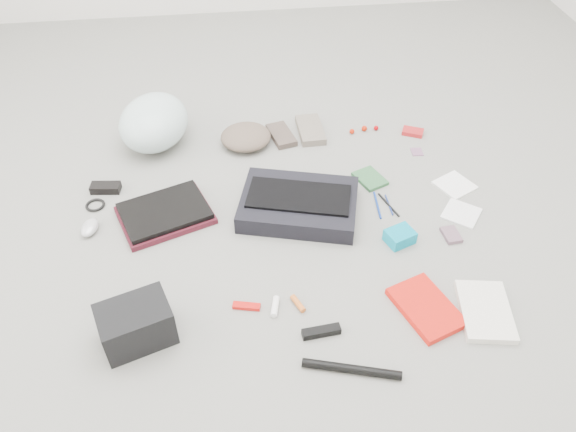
{
  "coord_description": "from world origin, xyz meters",
  "views": [
    {
      "loc": [
        -0.19,
        -1.54,
        1.5
      ],
      "look_at": [
        0.0,
        0.0,
        0.05
      ],
      "focal_mm": 35.0,
      "sensor_mm": 36.0,
      "label": 1
    }
  ],
  "objects": [
    {
      "name": "pen_blue",
      "position": [
        0.37,
        0.07,
        0.0
      ],
      "size": [
        0.02,
        0.16,
        0.01
      ],
      "primitive_type": "cylinder",
      "rotation": [
        1.57,
        0.0,
        -0.07
      ],
      "color": "#113495",
      "rests_on": "ground_plane"
    },
    {
      "name": "stamp_sheet",
      "position": [
        0.63,
        0.4,
        0.0
      ],
      "size": [
        0.05,
        0.06,
        0.0
      ],
      "primitive_type": "cube",
      "rotation": [
        0.0,
        0.0,
        -0.06
      ],
      "color": "#8E5D80",
      "rests_on": "ground_plane"
    },
    {
      "name": "accordion_wallet",
      "position": [
        0.4,
        -0.14,
        0.02
      ],
      "size": [
        0.12,
        0.11,
        0.05
      ],
      "primitive_type": "cube",
      "rotation": [
        0.0,
        0.0,
        0.37
      ],
      "color": "#0399BE",
      "rests_on": "ground_plane"
    },
    {
      "name": "laptop",
      "position": [
        -0.47,
        0.1,
        0.03
      ],
      "size": [
        0.38,
        0.33,
        0.02
      ],
      "primitive_type": "cube",
      "rotation": [
        0.0,
        0.0,
        0.35
      ],
      "color": "black",
      "rests_on": "laptop_sleeve"
    },
    {
      "name": "multitool",
      "position": [
        -0.19,
        -0.37,
        0.01
      ],
      "size": [
        0.1,
        0.05,
        0.01
      ],
      "primitive_type": "cube",
      "rotation": [
        0.0,
        0.0,
        -0.23
      ],
      "color": "red",
      "rests_on": "ground_plane"
    },
    {
      "name": "pen_navy",
      "position": [
        0.41,
        0.06,
        0.0
      ],
      "size": [
        0.01,
        0.12,
        0.01
      ],
      "primitive_type": "cylinder",
      "rotation": [
        1.57,
        0.0,
        -0.0
      ],
      "color": "navy",
      "rests_on": "ground_plane"
    },
    {
      "name": "bag_flap",
      "position": [
        0.05,
        0.07,
        0.08
      ],
      "size": [
        0.43,
        0.28,
        0.01
      ],
      "primitive_type": "cube",
      "rotation": [
        0.0,
        0.0,
        -0.26
      ],
      "color": "black",
      "rests_on": "messenger_bag"
    },
    {
      "name": "book_red",
      "position": [
        0.4,
        -0.46,
        0.01
      ],
      "size": [
        0.23,
        0.28,
        0.03
      ],
      "primitive_type": "cube",
      "rotation": [
        0.0,
        0.0,
        0.35
      ],
      "color": "red",
      "rests_on": "ground_plane"
    },
    {
      "name": "lollipop_c",
      "position": [
        0.49,
        0.59,
        0.01
      ],
      "size": [
        0.02,
        0.02,
        0.02
      ],
      "primitive_type": "sphere",
      "rotation": [
        0.0,
        0.0,
        -0.06
      ],
      "color": "#A50106",
      "rests_on": "ground_plane"
    },
    {
      "name": "ground_plane",
      "position": [
        0.0,
        0.0,
        0.0
      ],
      "size": [
        4.0,
        4.0,
        0.0
      ],
      "primitive_type": "plane",
      "color": "gray"
    },
    {
      "name": "toiletry_tube_orange",
      "position": [
        -0.01,
        -0.39,
        0.01
      ],
      "size": [
        0.05,
        0.07,
        0.02
      ],
      "primitive_type": "cylinder",
      "rotation": [
        1.57,
        0.0,
        0.42
      ],
      "color": "#CD6122",
      "rests_on": "ground_plane"
    },
    {
      "name": "lollipop_a",
      "position": [
        0.37,
        0.57,
        0.01
      ],
      "size": [
        0.03,
        0.03,
        0.02
      ],
      "primitive_type": "sphere",
      "rotation": [
        0.0,
        0.0,
        0.39
      ],
      "color": "red",
      "rests_on": "ground_plane"
    },
    {
      "name": "lollipop_b",
      "position": [
        0.43,
        0.59,
        0.01
      ],
      "size": [
        0.03,
        0.03,
        0.03
      ],
      "primitive_type": "sphere",
      "rotation": [
        0.0,
        0.0,
        0.05
      ],
      "color": "#B71B04",
      "rests_on": "ground_plane"
    },
    {
      "name": "mitten_right",
      "position": [
        0.18,
        0.6,
        0.02
      ],
      "size": [
        0.12,
        0.22,
        0.03
      ],
      "primitive_type": "cube",
      "rotation": [
        0.0,
        0.0,
        0.03
      ],
      "color": "gray",
      "rests_on": "ground_plane"
    },
    {
      "name": "napkin_top",
      "position": [
        0.72,
        0.15,
        0.0
      ],
      "size": [
        0.18,
        0.18,
        0.01
      ],
      "primitive_type": "cube",
      "rotation": [
        0.0,
        0.0,
        0.47
      ],
      "color": "white",
      "rests_on": "ground_plane"
    },
    {
      "name": "messenger_bag",
      "position": [
        0.05,
        0.07,
        0.04
      ],
      "size": [
        0.51,
        0.42,
        0.07
      ],
      "primitive_type": "cube",
      "rotation": [
        0.0,
        0.0,
        -0.26
      ],
      "color": "black",
      "rests_on": "ground_plane"
    },
    {
      "name": "u_lock",
      "position": [
        0.04,
        -0.51,
        0.01
      ],
      "size": [
        0.13,
        0.04,
        0.02
      ],
      "primitive_type": "cube",
      "rotation": [
        0.0,
        0.0,
        0.09
      ],
      "color": "black",
      "rests_on": "ground_plane"
    },
    {
      "name": "power_brick",
      "position": [
        -0.72,
        0.3,
        0.02
      ],
      "size": [
        0.12,
        0.07,
        0.03
      ],
      "primitive_type": "cube",
      "rotation": [
        0.0,
        0.0,
        -0.12
      ],
      "color": "black",
      "rests_on": "ground_plane"
    },
    {
      "name": "altoids_tin",
      "position": [
        0.65,
        0.54,
        0.01
      ],
      "size": [
        0.11,
        0.09,
        0.02
      ],
      "primitive_type": "cube",
      "rotation": [
        0.0,
        0.0,
        -0.43
      ],
      "color": "red",
      "rests_on": "ground_plane"
    },
    {
      "name": "book_white",
      "position": [
        0.59,
        -0.49,
        0.01
      ],
      "size": [
        0.2,
        0.26,
        0.03
      ],
      "primitive_type": "cube",
      "rotation": [
        0.0,
        0.0,
        -0.17
      ],
      "color": "silver",
      "rests_on": "ground_plane"
    },
    {
      "name": "camera_bag",
      "position": [
        -0.53,
        -0.45,
        0.07
      ],
      "size": [
        0.25,
        0.21,
        0.14
      ],
      "primitive_type": "cube",
      "rotation": [
        0.0,
        0.0,
        0.33
      ],
      "color": "black",
      "rests_on": "ground_plane"
    },
    {
      "name": "bike_pump",
      "position": [
        0.11,
        -0.65,
        0.01
      ],
      "size": [
        0.3,
        0.11,
        0.03
      ],
      "primitive_type": "cylinder",
      "rotation": [
        0.0,
        1.57,
        -0.28
      ],
      "color": "black",
      "rests_on": "ground_plane"
    },
    {
      "name": "pen_black",
      "position": [
        0.41,
        0.06,
        0.0
      ],
      "size": [
        0.05,
        0.14,
        0.01
      ],
      "primitive_type": "cylinder",
      "rotation": [
        1.57,
        0.0,
        0.32
      ],
      "color": "black",
      "rests_on": "ground_plane"
    },
    {
      "name": "card_deck",
      "position": [
        0.6,
        -0.13,
        0.01
      ],
      "size": [
        0.07,
        0.09,
        0.02
      ],
      "primitive_type": "cube",
      "rotation": [
        0.0,
        0.0,
        0.09
      ],
      "color": "#795969",
      "rests_on": "ground_plane"
    },
    {
      "name": "laptop_sleeve",
      "position": [
        -0.47,
        0.1,
        0.01
      ],
      "size": [
        0.41,
        0.36,
        0.02
      ],
      "primitive_type": "cube",
      "rotation": [
        0.0,
        0.0,
        0.35
      ],
      "color": "#4F1420",
      "rests_on": "ground_plane"
    },
    {
      "name": "mouse",
      "position": [
        -0.75,
        0.06,
        0.02
      ],
      "size": [
        0.08,
        0.11,
        0.04
      ],
      "primitive_type": "ellipsoid",
      "rotation": [
        0.0,
        0.0,
        -0.24
      ],
      "color": "silver",
      "rests_on": "ground_plane"
    },
    {
      "name": "napkin_bottom",
      "position": [
        0.68,
        -0.02,
        0.0
      ],
      "size": [
        0.18,
        0.18,
        0.01
      ],
      "primitive_type": "cube",
      "rotation": [
        0.0,
        0.0,
        0.91
      ],
      "color": "white",
      "rests_on": "ground_plane"
    },
    {
      "name": "beanie",
      "position": [
        -0.12,
        0.55,
        0.04
      ],
      "size": [
        0.24,
        0.23,
        0.08
      ],
      "primitive_type": "ellipsoid",
      "rotation": [
        0.0,
        0.0,
        0.09
      ],
      "color": "brown",
      "rests_on": "ground_plane"
    },
    {
      "name": "mitten_left",
      "position": [
        0.04,
        0.58,
        0.01
      ],
      "size": [
        0.13,
        0.2,
        0.03
      ],
      "primitive_type": "cube",
      "rotation": [
        0.0,
        0.0,
        0.25
      ],
      "color": "brown",
      "rests_on": "ground_plane"
    },
    {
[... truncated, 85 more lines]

